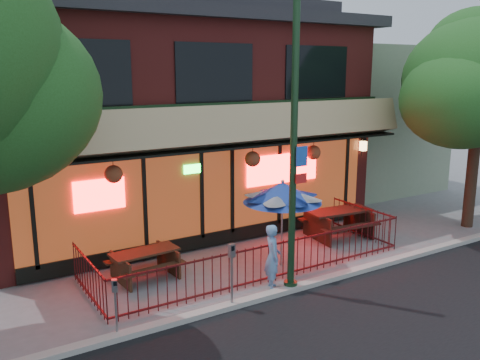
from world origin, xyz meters
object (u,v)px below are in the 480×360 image
Objects in this scene: patio_umbrella at (282,192)px; pedestrian at (273,257)px; picnic_table_left at (145,260)px; picnic_table_right at (339,219)px; parking_meter_near at (232,265)px; parking_meter_far at (115,298)px; street_light at (293,158)px; street_tree_right at (480,74)px.

patio_umbrella is 1.48× the size of pedestrian.
picnic_table_right is (6.27, -0.12, 0.10)m from picnic_table_left.
parking_meter_near is (-2.37, -1.43, -0.99)m from patio_umbrella.
parking_meter_near is 2.55m from parking_meter_far.
street_light is 4.79× the size of parking_meter_near.
parking_meter_near is at bearing -68.05° from picnic_table_left.
street_light reaches higher than pedestrian.
picnic_table_right is 5.79m from parking_meter_near.
patio_umbrella reaches higher than picnic_table_right.
picnic_table_left is at bearing 172.30° from street_tree_right.
parking_meter_near is (-9.70, -1.07, -3.97)m from street_tree_right.
picnic_table_left is 6.27m from picnic_table_right.
patio_umbrella is at bearing -161.63° from picnic_table_right.
street_tree_right reaches higher than street_light.
street_tree_right is at bearing -62.40° from pedestrian.
parking_meter_far is (-3.87, -0.28, 0.03)m from pedestrian.
patio_umbrella is (0.71, 1.36, -1.16)m from street_light.
patio_umbrella is (3.39, -1.08, 1.52)m from picnic_table_left.
pedestrian is (-0.33, 0.28, -2.36)m from street_light.
street_light is 3.21× the size of picnic_table_right.
parking_meter_far is at bearing -122.13° from picnic_table_left.
patio_umbrella is at bearing 31.13° from parking_meter_near.
street_tree_right is 3.99× the size of picnic_table_left.
parking_meter_far reaches higher than picnic_table_left.
parking_meter_near reaches higher than parking_meter_far.
picnic_table_left is 0.81× the size of picnic_table_right.
picnic_table_left is 1.47× the size of parking_meter_far.
street_light is 1.00× the size of street_tree_right.
parking_meter_far is (-7.80, -2.31, 0.24)m from picnic_table_right.
pedestrian is at bearing -134.21° from patio_umbrella.
street_light is at bearing -0.04° from parking_meter_far.
parking_meter_near is at bearing -148.87° from patio_umbrella.
parking_meter_far is (-2.54, 0.08, -0.18)m from parking_meter_near.
picnic_table_left is at bearing 178.88° from picnic_table_right.
picnic_table_right is 8.14m from parking_meter_far.
picnic_table_left is 0.76× the size of patio_umbrella.
picnic_table_right is 4.43m from pedestrian.
picnic_table_right is at bearing -1.12° from picnic_table_left.
street_light is 5.00m from picnic_table_right.
street_tree_right is at bearing -2.87° from patio_umbrella.
street_tree_right is 4.80× the size of parking_meter_near.
street_tree_right is 11.71m from picnic_table_left.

